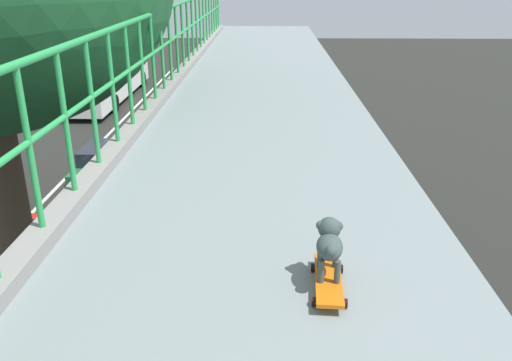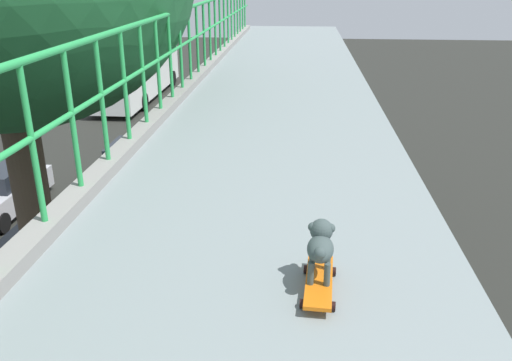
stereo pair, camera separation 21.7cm
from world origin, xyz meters
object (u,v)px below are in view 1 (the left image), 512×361
car_green_seventh (109,162)px  city_bus (105,66)px  toy_skateboard (328,279)px  small_dog (329,242)px  car_red_taxi_fifth (28,265)px

car_green_seventh → city_bus: city_bus is taller
toy_skateboard → small_dog: (0.00, 0.06, 0.21)m
toy_skateboard → city_bus: bearing=109.4°
city_bus → toy_skateboard: 29.86m
car_red_taxi_fifth → toy_skateboard: toy_skateboard is taller
city_bus → small_dog: bearing=-70.5°
car_green_seventh → small_dog: bearing=-67.9°
city_bus → toy_skateboard: bearing=-70.6°
small_dog → toy_skateboard: bearing=-91.7°
city_bus → toy_skateboard: toy_skateboard is taller
car_red_taxi_fifth → car_green_seventh: bearing=91.6°
car_red_taxi_fifth → car_green_seventh: (-0.21, 7.42, -0.08)m
car_green_seventh → small_dog: (6.20, -15.30, 5.08)m
car_red_taxi_fifth → car_green_seventh: size_ratio=1.11×
car_red_taxi_fifth → city_bus: size_ratio=0.42×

